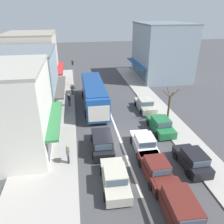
{
  "coord_description": "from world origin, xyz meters",
  "views": [
    {
      "loc": [
        -3.86,
        -17.03,
        11.48
      ],
      "look_at": [
        -0.16,
        4.34,
        1.2
      ],
      "focal_mm": 35.0,
      "sensor_mm": 36.0,
      "label": 1
    }
  ],
  "objects_px": {
    "wagon_adjacent_lane_trail": "(102,142)",
    "pedestrian_with_handbag_near": "(72,89)",
    "sedan_behind_bus_mid": "(115,178)",
    "parked_sedan_kerb_third": "(145,105)",
    "sedan_queue_far_back": "(156,169)",
    "traffic_light_downstreet": "(73,69)",
    "wagon_queue_gap_filler": "(179,207)",
    "pedestrian_browsing_midblock": "(69,99)",
    "street_tree_right": "(169,106)",
    "city_bus": "(94,93)",
    "sedan_adjacent_lane_lead": "(144,144)",
    "parked_hatchback_kerb_front": "(192,160)",
    "pedestrian_far_walker": "(68,153)",
    "parked_sedan_kerb_second": "(161,125)"
  },
  "relations": [
    {
      "from": "wagon_adjacent_lane_trail",
      "to": "traffic_light_downstreet",
      "type": "height_order",
      "value": "traffic_light_downstreet"
    },
    {
      "from": "pedestrian_browsing_midblock",
      "to": "traffic_light_downstreet",
      "type": "bearing_deg",
      "value": 85.23
    },
    {
      "from": "sedan_adjacent_lane_lead",
      "to": "pedestrian_with_handbag_near",
      "type": "distance_m",
      "value": 16.09
    },
    {
      "from": "sedan_adjacent_lane_lead",
      "to": "parked_sedan_kerb_third",
      "type": "relative_size",
      "value": 1.01
    },
    {
      "from": "sedan_queue_far_back",
      "to": "city_bus",
      "type": "bearing_deg",
      "value": 103.56
    },
    {
      "from": "sedan_behind_bus_mid",
      "to": "sedan_adjacent_lane_lead",
      "type": "bearing_deg",
      "value": 48.92
    },
    {
      "from": "sedan_adjacent_lane_lead",
      "to": "street_tree_right",
      "type": "height_order",
      "value": "street_tree_right"
    },
    {
      "from": "sedan_adjacent_lane_lead",
      "to": "parked_hatchback_kerb_front",
      "type": "distance_m",
      "value": 4.19
    },
    {
      "from": "parked_sedan_kerb_second",
      "to": "street_tree_right",
      "type": "distance_m",
      "value": 2.86
    },
    {
      "from": "sedan_queue_far_back",
      "to": "parked_hatchback_kerb_front",
      "type": "bearing_deg",
      "value": 9.19
    },
    {
      "from": "parked_sedan_kerb_second",
      "to": "pedestrian_with_handbag_near",
      "type": "relative_size",
      "value": 2.6
    },
    {
      "from": "pedestrian_browsing_midblock",
      "to": "pedestrian_far_walker",
      "type": "xyz_separation_m",
      "value": [
        -0.05,
        -11.61,
        0.0
      ]
    },
    {
      "from": "sedan_behind_bus_mid",
      "to": "parked_sedan_kerb_third",
      "type": "height_order",
      "value": "same"
    },
    {
      "from": "street_tree_right",
      "to": "pedestrian_browsing_midblock",
      "type": "xyz_separation_m",
      "value": [
        -10.9,
        5.76,
        -0.78
      ]
    },
    {
      "from": "sedan_queue_far_back",
      "to": "parked_hatchback_kerb_front",
      "type": "distance_m",
      "value": 3.21
    },
    {
      "from": "sedan_adjacent_lane_lead",
      "to": "pedestrian_far_walker",
      "type": "height_order",
      "value": "pedestrian_far_walker"
    },
    {
      "from": "sedan_adjacent_lane_lead",
      "to": "pedestrian_browsing_midblock",
      "type": "xyz_separation_m",
      "value": [
        -6.57,
        10.79,
        0.4
      ]
    },
    {
      "from": "sedan_queue_far_back",
      "to": "street_tree_right",
      "type": "xyz_separation_m",
      "value": [
        4.47,
        8.43,
        1.18
      ]
    },
    {
      "from": "sedan_behind_bus_mid",
      "to": "street_tree_right",
      "type": "distance_m",
      "value": 11.8
    },
    {
      "from": "wagon_adjacent_lane_trail",
      "to": "street_tree_right",
      "type": "xyz_separation_m",
      "value": [
        7.99,
        4.24,
        1.1
      ]
    },
    {
      "from": "wagon_adjacent_lane_trail",
      "to": "parked_sedan_kerb_third",
      "type": "distance_m",
      "value": 9.89
    },
    {
      "from": "wagon_adjacent_lane_trail",
      "to": "parked_hatchback_kerb_front",
      "type": "distance_m",
      "value": 7.63
    },
    {
      "from": "sedan_adjacent_lane_lead",
      "to": "parked_hatchback_kerb_front",
      "type": "bearing_deg",
      "value": -43.73
    },
    {
      "from": "traffic_light_downstreet",
      "to": "pedestrian_browsing_midblock",
      "type": "bearing_deg",
      "value": -94.77
    },
    {
      "from": "parked_hatchback_kerb_front",
      "to": "parked_sedan_kerb_third",
      "type": "distance_m",
      "value": 11.23
    },
    {
      "from": "wagon_adjacent_lane_trail",
      "to": "pedestrian_with_handbag_near",
      "type": "xyz_separation_m",
      "value": [
        -2.47,
        14.09,
        0.32
      ]
    },
    {
      "from": "sedan_behind_bus_mid",
      "to": "wagon_queue_gap_filler",
      "type": "distance_m",
      "value": 4.57
    },
    {
      "from": "traffic_light_downstreet",
      "to": "wagon_adjacent_lane_trail",
      "type": "bearing_deg",
      "value": -83.13
    },
    {
      "from": "traffic_light_downstreet",
      "to": "pedestrian_far_walker",
      "type": "xyz_separation_m",
      "value": [
        -0.75,
        -20.0,
        -1.79
      ]
    },
    {
      "from": "sedan_behind_bus_mid",
      "to": "parked_sedan_kerb_third",
      "type": "bearing_deg",
      "value": 63.45
    },
    {
      "from": "wagon_queue_gap_filler",
      "to": "parked_sedan_kerb_third",
      "type": "xyz_separation_m",
      "value": [
        2.74,
        15.29,
        -0.08
      ]
    },
    {
      "from": "sedan_behind_bus_mid",
      "to": "parked_sedan_kerb_third",
      "type": "relative_size",
      "value": 1.01
    },
    {
      "from": "sedan_adjacent_lane_lead",
      "to": "pedestrian_with_handbag_near",
      "type": "height_order",
      "value": "pedestrian_with_handbag_near"
    },
    {
      "from": "city_bus",
      "to": "parked_sedan_kerb_second",
      "type": "height_order",
      "value": "city_bus"
    },
    {
      "from": "sedan_queue_far_back",
      "to": "traffic_light_downstreet",
      "type": "height_order",
      "value": "traffic_light_downstreet"
    },
    {
      "from": "traffic_light_downstreet",
      "to": "pedestrian_browsing_midblock",
      "type": "xyz_separation_m",
      "value": [
        -0.7,
        -8.38,
        -1.79
      ]
    },
    {
      "from": "traffic_light_downstreet",
      "to": "parked_sedan_kerb_third",
      "type": "bearing_deg",
      "value": -51.56
    },
    {
      "from": "traffic_light_downstreet",
      "to": "wagon_queue_gap_filler",
      "type": "bearing_deg",
      "value": -77.36
    },
    {
      "from": "parked_hatchback_kerb_front",
      "to": "pedestrian_browsing_midblock",
      "type": "relative_size",
      "value": 2.28
    },
    {
      "from": "sedan_adjacent_lane_lead",
      "to": "sedan_queue_far_back",
      "type": "relative_size",
      "value": 1.01
    },
    {
      "from": "city_bus",
      "to": "street_tree_right",
      "type": "bearing_deg",
      "value": -34.15
    },
    {
      "from": "sedan_adjacent_lane_lead",
      "to": "sedan_queue_far_back",
      "type": "xyz_separation_m",
      "value": [
        -0.14,
        -3.41,
        0.0
      ]
    },
    {
      "from": "sedan_queue_far_back",
      "to": "pedestrian_far_walker",
      "type": "xyz_separation_m",
      "value": [
        -6.48,
        2.58,
        0.4
      ]
    },
    {
      "from": "sedan_queue_far_back",
      "to": "parked_sedan_kerb_second",
      "type": "relative_size",
      "value": 1.0
    },
    {
      "from": "sedan_queue_far_back",
      "to": "pedestrian_with_handbag_near",
      "type": "xyz_separation_m",
      "value": [
        -5.98,
        18.28,
        0.4
      ]
    },
    {
      "from": "sedan_queue_far_back",
      "to": "sedan_behind_bus_mid",
      "type": "bearing_deg",
      "value": -172.23
    },
    {
      "from": "sedan_behind_bus_mid",
      "to": "sedan_queue_far_back",
      "type": "relative_size",
      "value": 1.01
    },
    {
      "from": "city_bus",
      "to": "sedan_behind_bus_mid",
      "type": "height_order",
      "value": "city_bus"
    },
    {
      "from": "city_bus",
      "to": "parked_sedan_kerb_second",
      "type": "xyz_separation_m",
      "value": [
        6.13,
        -7.29,
        -1.22
      ]
    },
    {
      "from": "parked_hatchback_kerb_front",
      "to": "traffic_light_downstreet",
      "type": "height_order",
      "value": "traffic_light_downstreet"
    }
  ]
}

